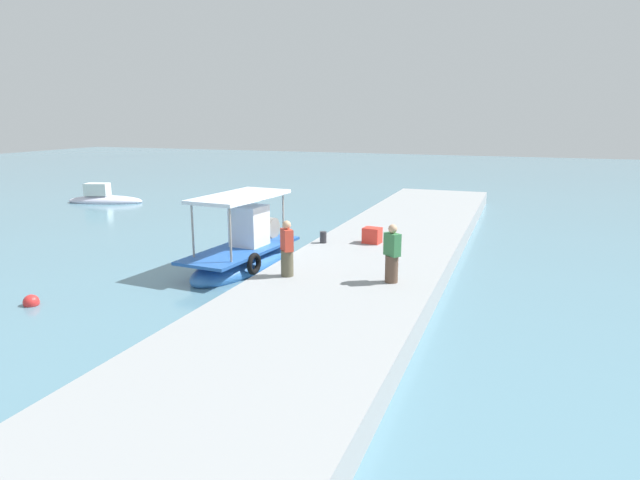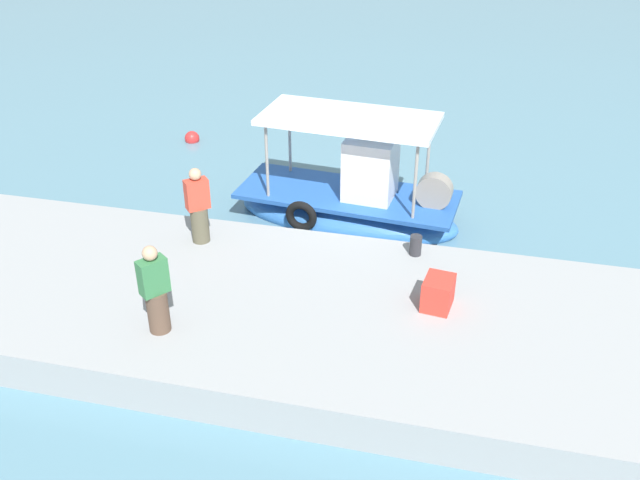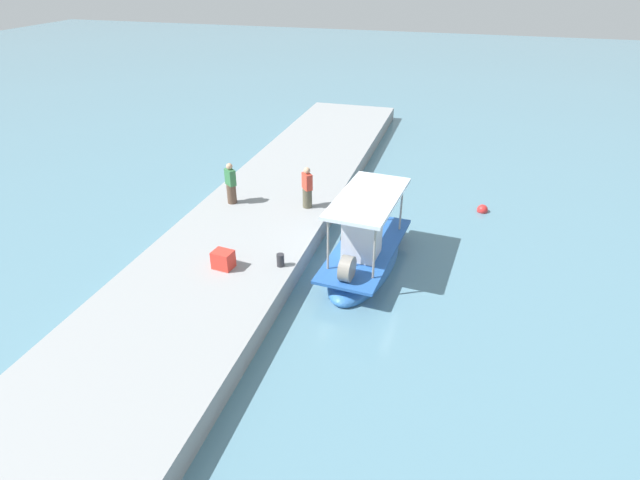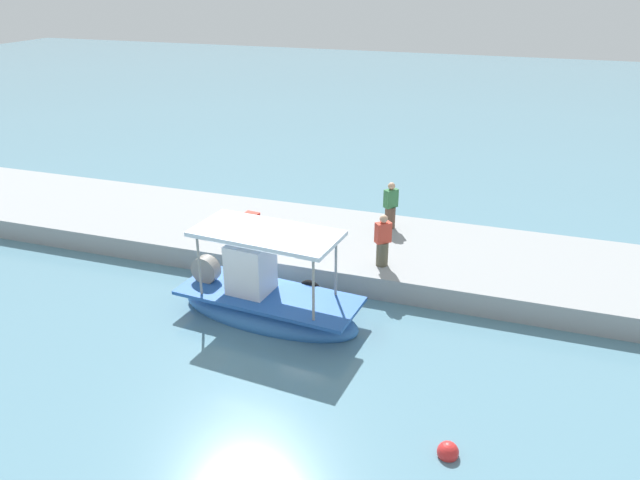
# 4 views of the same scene
# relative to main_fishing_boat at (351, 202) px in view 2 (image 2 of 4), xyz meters

# --- Properties ---
(ground_plane) EXTENTS (120.00, 120.00, 0.00)m
(ground_plane) POSITION_rel_main_fishing_boat_xyz_m (-0.06, -0.07, -0.51)
(ground_plane) COLOR slate
(dock_quay) EXTENTS (36.00, 5.10, 0.71)m
(dock_quay) POSITION_rel_main_fishing_boat_xyz_m (-0.06, -4.43, -0.15)
(dock_quay) COLOR #95989B
(dock_quay) RESTS_ON ground_plane
(main_fishing_boat) EXTENTS (5.44, 2.38, 2.95)m
(main_fishing_boat) POSITION_rel_main_fishing_boat_xyz_m (0.00, 0.00, 0.00)
(main_fishing_boat) COLOR #3470BC
(main_fishing_boat) RESTS_ON ground_plane
(fisherman_near_bollard) EXTENTS (0.51, 0.51, 1.62)m
(fisherman_near_bollard) POSITION_rel_main_fishing_boat_xyz_m (-2.60, -2.81, 0.94)
(fisherman_near_bollard) COLOR brown
(fisherman_near_bollard) RESTS_ON dock_quay
(fisherman_by_crate) EXTENTS (0.51, 0.52, 1.64)m
(fisherman_by_crate) POSITION_rel_main_fishing_boat_xyz_m (-2.16, -5.77, 0.95)
(fisherman_by_crate) COLOR brown
(fisherman_by_crate) RESTS_ON dock_quay
(mooring_bollard) EXTENTS (0.24, 0.24, 0.41)m
(mooring_bollard) POSITION_rel_main_fishing_boat_xyz_m (1.75, -2.34, 0.41)
(mooring_bollard) COLOR #2D2D33
(mooring_bollard) RESTS_ON dock_quay
(cargo_crate) EXTENTS (0.57, 0.68, 0.57)m
(cargo_crate) POSITION_rel_main_fishing_boat_xyz_m (2.33, -4.01, 0.49)
(cargo_crate) COLOR red
(cargo_crate) RESTS_ON dock_quay
(marker_buoy) EXTENTS (0.44, 0.44, 0.44)m
(marker_buoy) POSITION_rel_main_fishing_boat_xyz_m (-5.58, 3.78, -0.42)
(marker_buoy) COLOR red
(marker_buoy) RESTS_ON ground_plane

